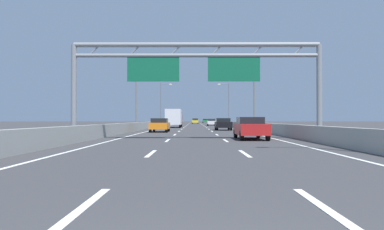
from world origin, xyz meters
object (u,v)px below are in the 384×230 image
at_px(streetlamp_left_far, 162,101).
at_px(black_car, 223,124).
at_px(sign_gantry, 196,66).
at_px(white_car, 211,122).
at_px(streetlamp_right_mid, 253,88).
at_px(box_truck, 174,118).
at_px(red_car, 250,128).
at_px(yellow_car, 195,121).
at_px(streetlamp_left_mid, 138,88).
at_px(streetlamp_right_far, 228,101).
at_px(orange_car, 160,125).
at_px(green_car, 205,121).

bearing_deg(streetlamp_left_far, black_car, -74.78).
relative_size(sign_gantry, white_car, 3.68).
height_order(streetlamp_right_mid, streetlamp_left_far, same).
relative_size(white_car, box_truck, 0.55).
bearing_deg(red_car, streetlamp_right_mid, 81.01).
xyz_separation_m(black_car, yellow_car, (-3.23, 69.09, 0.03)).
relative_size(streetlamp_left_mid, streetlamp_right_mid, 1.00).
bearing_deg(streetlamp_right_far, box_truck, -113.45).
relative_size(sign_gantry, streetlamp_right_far, 1.73).
relative_size(orange_car, box_truck, 0.57).
height_order(sign_gantry, streetlamp_left_far, streetlamp_left_far).
relative_size(orange_car, green_car, 1.06).
height_order(sign_gantry, box_truck, sign_gantry).
xyz_separation_m(black_car, white_car, (0.05, 32.94, -0.03)).
distance_m(streetlamp_left_mid, streetlamp_left_far, 36.58).
xyz_separation_m(streetlamp_left_mid, box_truck, (4.07, 11.55, -3.80)).
bearing_deg(sign_gantry, black_car, 81.01).
distance_m(streetlamp_right_mid, orange_car, 15.83).
relative_size(red_car, green_car, 1.06).
height_order(black_car, orange_car, black_car).
distance_m(streetlamp_left_mid, box_truck, 12.82).
bearing_deg(black_car, sign_gantry, -98.99).
distance_m(streetlamp_right_far, green_car, 49.99).
bearing_deg(orange_car, box_truck, 89.15).
bearing_deg(streetlamp_right_mid, streetlamp_right_far, 90.00).
xyz_separation_m(red_car, green_car, (0.15, 110.74, -0.01)).
bearing_deg(yellow_car, black_car, -87.32).
xyz_separation_m(red_car, yellow_car, (-3.44, 90.33, 0.02)).
relative_size(red_car, yellow_car, 1.03).
relative_size(orange_car, red_car, 1.01).
bearing_deg(red_car, streetlamp_left_mid, 114.25).
bearing_deg(streetlamp_right_mid, box_truck, 133.24).
bearing_deg(black_car, streetlamp_left_far, 105.22).
xyz_separation_m(yellow_car, green_car, (3.59, 20.41, -0.04)).
height_order(black_car, green_car, same).
bearing_deg(box_truck, red_car, -79.05).
bearing_deg(yellow_car, white_car, -84.81).
xyz_separation_m(streetlamp_left_mid, yellow_car, (7.61, 65.80, -4.61)).
xyz_separation_m(black_car, orange_car, (-7.09, -6.91, -0.02)).
xyz_separation_m(black_car, box_truck, (-6.77, 14.84, 0.83)).
bearing_deg(yellow_car, box_truck, -93.73).
xyz_separation_m(sign_gantry, streetlamp_left_mid, (-7.42, 24.91, 0.58)).
bearing_deg(streetlamp_left_mid, green_car, 82.60).
height_order(white_car, box_truck, box_truck).
bearing_deg(yellow_car, orange_car, -92.91).
distance_m(streetlamp_left_far, red_car, 62.27).
distance_m(streetlamp_right_mid, streetlamp_right_far, 36.58).
distance_m(streetlamp_right_mid, green_car, 86.41).
xyz_separation_m(streetlamp_right_mid, box_truck, (-10.86, 11.55, -3.80)).
xyz_separation_m(streetlamp_right_mid, orange_car, (-11.18, -10.20, -4.65)).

